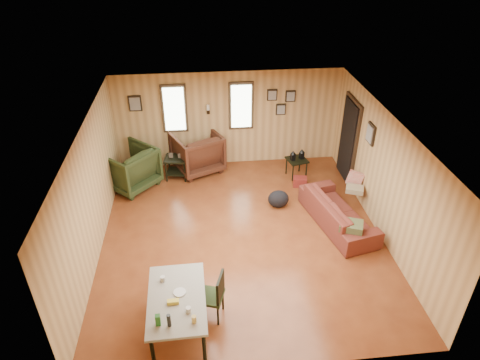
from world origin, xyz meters
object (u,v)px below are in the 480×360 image
(recliner_brown, at_px, (197,150))
(dining_table, at_px, (177,302))
(end_table, at_px, (176,164))
(sofa, at_px, (339,208))
(recliner_green, at_px, (129,166))
(side_table, at_px, (297,158))

(recliner_brown, xyz_separation_m, dining_table, (-0.39, -4.91, 0.10))
(end_table, bearing_deg, dining_table, -88.53)
(sofa, xyz_separation_m, dining_table, (-3.21, -2.38, 0.25))
(recliner_brown, xyz_separation_m, recliner_green, (-1.57, -0.60, -0.01))
(recliner_green, xyz_separation_m, dining_table, (1.18, -4.31, 0.11))
(recliner_brown, height_order, end_table, recliner_brown)
(sofa, bearing_deg, recliner_green, 53.12)
(dining_table, bearing_deg, sofa, 35.46)
(sofa, relative_size, recliner_brown, 1.87)
(sofa, height_order, side_table, sofa)
(end_table, distance_m, side_table, 2.91)
(dining_table, bearing_deg, side_table, 56.35)
(recliner_green, xyz_separation_m, side_table, (3.96, 0.04, -0.05))
(recliner_green, bearing_deg, recliner_brown, 153.62)
(end_table, height_order, side_table, side_table)
(recliner_brown, bearing_deg, end_table, 8.56)
(sofa, relative_size, dining_table, 1.44)
(recliner_green, height_order, side_table, recliner_green)
(recliner_brown, bearing_deg, recliner_green, -3.08)
(side_table, bearing_deg, end_table, 175.44)
(end_table, bearing_deg, side_table, -4.56)
(end_table, relative_size, dining_table, 0.48)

